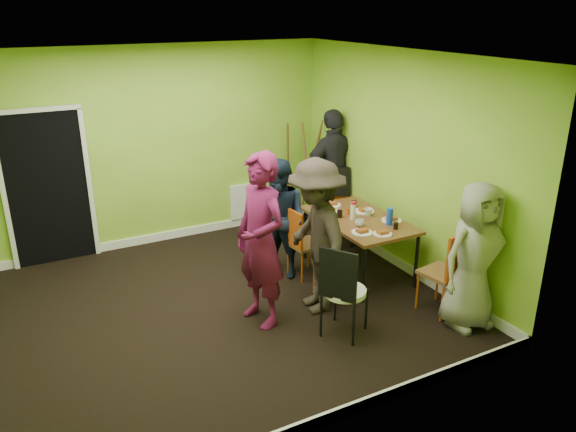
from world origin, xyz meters
name	(u,v)px	position (x,y,z in m)	size (l,w,h in m)	color
ground	(221,306)	(0.00, 0.00, 0.00)	(5.00, 5.00, 0.00)	black
room_walls	(214,227)	(-0.02, 0.04, 0.99)	(5.04, 4.54, 2.82)	#7CAC2C
dining_table	(359,222)	(1.91, 0.02, 0.70)	(0.90, 1.50, 0.75)	black
chair_left_far	(301,239)	(1.20, 0.26, 0.51)	(0.41, 0.41, 0.92)	#CE5313
chair_left_near	(325,260)	(1.16, -0.39, 0.50)	(0.46, 0.46, 0.89)	#CE5313
chair_back_end	(335,190)	(2.25, 1.13, 0.76)	(0.57, 0.62, 1.07)	#CE5313
chair_front_end	(449,268)	(2.19, -1.32, 0.56)	(0.47, 0.48, 1.00)	#CE5313
chair_bentwood	(342,287)	(0.90, -1.16, 0.57)	(0.56, 0.56, 1.04)	black
easel	(302,172)	(2.20, 2.02, 0.80)	(0.65, 0.61, 1.63)	brown
plate_near_left	(330,211)	(1.72, 0.41, 0.76)	(0.23, 0.23, 0.01)	white
plate_near_right	(362,232)	(1.66, -0.40, 0.76)	(0.25, 0.25, 0.01)	white
plate_far_back	(332,205)	(1.86, 0.58, 0.76)	(0.25, 0.25, 0.01)	white
plate_far_front	(383,234)	(1.85, -0.55, 0.76)	(0.23, 0.23, 0.01)	white
plate_wall_back	(364,211)	(2.10, 0.18, 0.76)	(0.26, 0.26, 0.01)	white
plate_wall_front	(392,220)	(2.22, -0.25, 0.76)	(0.25, 0.25, 0.01)	white
thermos	(353,212)	(1.82, 0.02, 0.85)	(0.07, 0.07, 0.20)	white
blue_bottle	(390,216)	(2.11, -0.34, 0.86)	(0.08, 0.08, 0.21)	#1845B6
orange_bottle	(348,211)	(1.86, 0.20, 0.79)	(0.04, 0.04, 0.08)	#CE5313
glass_mid	(340,214)	(1.71, 0.16, 0.80)	(0.07, 0.07, 0.09)	black
glass_back	(354,204)	(2.08, 0.39, 0.79)	(0.07, 0.07, 0.09)	black
glass_front	(396,226)	(2.09, -0.49, 0.79)	(0.06, 0.06, 0.09)	black
cup_a	(360,223)	(1.76, -0.21, 0.79)	(0.11, 0.11, 0.09)	white
cup_b	(368,212)	(2.06, 0.03, 0.80)	(0.11, 0.11, 0.10)	white
person_standing	(261,241)	(0.30, -0.49, 0.96)	(0.70, 0.46, 1.91)	#60103C
person_left_far	(280,219)	(0.99, 0.42, 0.76)	(0.74, 0.58, 1.53)	black
person_left_near	(316,237)	(0.95, -0.53, 0.89)	(1.14, 0.66, 1.77)	#2C251D
person_back_end	(333,173)	(2.35, 1.33, 0.94)	(1.11, 0.46, 1.89)	black
person_front_end	(475,256)	(2.25, -1.61, 0.81)	(0.79, 0.52, 1.62)	gray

